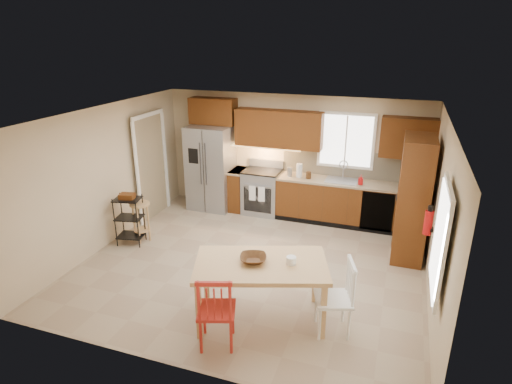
{
  "coord_description": "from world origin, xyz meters",
  "views": [
    {
      "loc": [
        2.13,
        -5.93,
        3.64
      ],
      "look_at": [
        -0.07,
        0.4,
        1.15
      ],
      "focal_mm": 30.0,
      "sensor_mm": 36.0,
      "label": 1
    }
  ],
  "objects_px": {
    "fire_extinguisher": "(428,223)",
    "bar_stool": "(141,222)",
    "refrigerator": "(211,168)",
    "dining_table": "(261,292)",
    "chair_white": "(333,298)",
    "utility_cart": "(130,220)",
    "chair_red": "(217,309)",
    "range_stove": "(262,192)",
    "soap_bottle": "(361,180)",
    "pantry": "(413,199)",
    "table_bowl": "(253,262)",
    "table_jar": "(291,262)"
  },
  "relations": [
    {
      "from": "chair_red",
      "to": "fire_extinguisher",
      "type": "bearing_deg",
      "value": 22.75
    },
    {
      "from": "fire_extinguisher",
      "to": "bar_stool",
      "type": "relative_size",
      "value": 0.48
    },
    {
      "from": "refrigerator",
      "to": "utility_cart",
      "type": "relative_size",
      "value": 1.98
    },
    {
      "from": "range_stove",
      "to": "chair_white",
      "type": "relative_size",
      "value": 0.92
    },
    {
      "from": "table_bowl",
      "to": "utility_cart",
      "type": "height_order",
      "value": "utility_cart"
    },
    {
      "from": "refrigerator",
      "to": "pantry",
      "type": "relative_size",
      "value": 0.87
    },
    {
      "from": "bar_stool",
      "to": "table_jar",
      "type": "bearing_deg",
      "value": -11.24
    },
    {
      "from": "bar_stool",
      "to": "utility_cart",
      "type": "bearing_deg",
      "value": -115.98
    },
    {
      "from": "range_stove",
      "to": "utility_cart",
      "type": "height_order",
      "value": "same"
    },
    {
      "from": "range_stove",
      "to": "dining_table",
      "type": "xyz_separation_m",
      "value": [
        1.14,
        -3.5,
        -0.04
      ]
    },
    {
      "from": "pantry",
      "to": "chair_white",
      "type": "distance_m",
      "value": 2.67
    },
    {
      "from": "utility_cart",
      "to": "pantry",
      "type": "bearing_deg",
      "value": 1.93
    },
    {
      "from": "dining_table",
      "to": "chair_white",
      "type": "relative_size",
      "value": 1.7
    },
    {
      "from": "pantry",
      "to": "chair_red",
      "type": "height_order",
      "value": "pantry"
    },
    {
      "from": "dining_table",
      "to": "table_bowl",
      "type": "distance_m",
      "value": 0.44
    },
    {
      "from": "range_stove",
      "to": "table_bowl",
      "type": "xyz_separation_m",
      "value": [
        1.04,
        -3.5,
        0.38
      ]
    },
    {
      "from": "utility_cart",
      "to": "bar_stool",
      "type": "bearing_deg",
      "value": 39.96
    },
    {
      "from": "dining_table",
      "to": "soap_bottle",
      "type": "bearing_deg",
      "value": 56.68
    },
    {
      "from": "pantry",
      "to": "table_bowl",
      "type": "xyz_separation_m",
      "value": [
        -1.94,
        -2.51,
        -0.21
      ]
    },
    {
      "from": "chair_red",
      "to": "utility_cart",
      "type": "bearing_deg",
      "value": 124.12
    },
    {
      "from": "refrigerator",
      "to": "dining_table",
      "type": "height_order",
      "value": "refrigerator"
    },
    {
      "from": "refrigerator",
      "to": "bar_stool",
      "type": "height_order",
      "value": "refrigerator"
    },
    {
      "from": "soap_bottle",
      "to": "table_jar",
      "type": "distance_m",
      "value": 3.35
    },
    {
      "from": "chair_red",
      "to": "table_bowl",
      "type": "xyz_separation_m",
      "value": [
        0.24,
        0.65,
        0.34
      ]
    },
    {
      "from": "chair_red",
      "to": "table_bowl",
      "type": "relative_size",
      "value": 2.9
    },
    {
      "from": "refrigerator",
      "to": "range_stove",
      "type": "height_order",
      "value": "refrigerator"
    },
    {
      "from": "refrigerator",
      "to": "chair_red",
      "type": "height_order",
      "value": "refrigerator"
    },
    {
      "from": "pantry",
      "to": "chair_red",
      "type": "bearing_deg",
      "value": -124.68
    },
    {
      "from": "fire_extinguisher",
      "to": "chair_white",
      "type": "distance_m",
      "value": 1.88
    },
    {
      "from": "fire_extinguisher",
      "to": "bar_stool",
      "type": "distance_m",
      "value": 4.92
    },
    {
      "from": "range_stove",
      "to": "chair_white",
      "type": "distance_m",
      "value": 4.03
    },
    {
      "from": "range_stove",
      "to": "bar_stool",
      "type": "height_order",
      "value": "range_stove"
    },
    {
      "from": "fire_extinguisher",
      "to": "bar_stool",
      "type": "xyz_separation_m",
      "value": [
        -4.87,
        0.03,
        -0.73
      ]
    },
    {
      "from": "fire_extinguisher",
      "to": "dining_table",
      "type": "distance_m",
      "value": 2.6
    },
    {
      "from": "chair_white",
      "to": "utility_cart",
      "type": "xyz_separation_m",
      "value": [
        -3.91,
        1.28,
        -0.04
      ]
    },
    {
      "from": "soap_bottle",
      "to": "chair_red",
      "type": "bearing_deg",
      "value": -106.94
    },
    {
      "from": "refrigerator",
      "to": "dining_table",
      "type": "distance_m",
      "value": 4.16
    },
    {
      "from": "chair_red",
      "to": "table_jar",
      "type": "height_order",
      "value": "chair_red"
    },
    {
      "from": "dining_table",
      "to": "pantry",
      "type": "bearing_deg",
      "value": 35.07
    },
    {
      "from": "dining_table",
      "to": "table_bowl",
      "type": "height_order",
      "value": "table_bowl"
    },
    {
      "from": "utility_cart",
      "to": "range_stove",
      "type": "bearing_deg",
      "value": 38.13
    },
    {
      "from": "refrigerator",
      "to": "utility_cart",
      "type": "distance_m",
      "value": 2.26
    },
    {
      "from": "fire_extinguisher",
      "to": "soap_bottle",
      "type": "bearing_deg",
      "value": 120.53
    },
    {
      "from": "range_stove",
      "to": "utility_cart",
      "type": "relative_size",
      "value": 1.0
    },
    {
      "from": "chair_red",
      "to": "table_bowl",
      "type": "height_order",
      "value": "chair_red"
    },
    {
      "from": "table_bowl",
      "to": "chair_white",
      "type": "bearing_deg",
      "value": 2.71
    },
    {
      "from": "range_stove",
      "to": "pantry",
      "type": "height_order",
      "value": "pantry"
    },
    {
      "from": "range_stove",
      "to": "soap_bottle",
      "type": "relative_size",
      "value": 4.82
    },
    {
      "from": "range_stove",
      "to": "dining_table",
      "type": "bearing_deg",
      "value": -71.89
    },
    {
      "from": "fire_extinguisher",
      "to": "utility_cart",
      "type": "distance_m",
      "value": 5.04
    }
  ]
}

